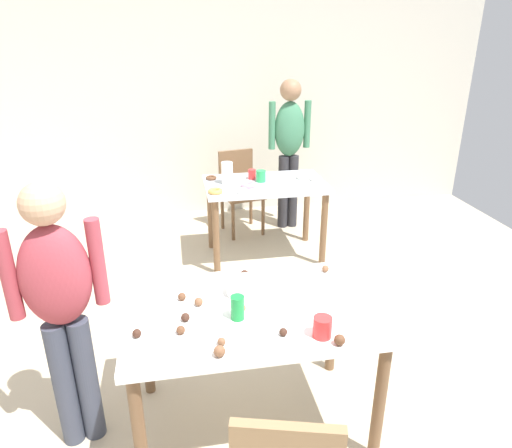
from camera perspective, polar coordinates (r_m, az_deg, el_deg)
ground_plane at (r=3.02m, az=1.03°, el=-19.77°), size 6.40×6.40×0.00m
wall_back at (r=5.45m, az=-5.67°, el=14.77°), size 6.40×0.10×2.60m
dining_table_near at (r=2.43m, az=-0.51°, el=-12.11°), size 1.27×0.81×0.75m
dining_table_far at (r=4.32m, az=1.12°, el=3.69°), size 1.11×0.68×0.75m
chair_far_table at (r=4.99m, az=-2.05°, el=4.65°), size 0.48×0.48×0.87m
person_girl_near at (r=2.41m, az=-22.94°, el=-8.60°), size 0.46×0.25×1.45m
person_adult_far at (r=4.97m, az=4.11°, el=10.11°), size 0.45×0.22×1.60m
mixing_bowl at (r=2.47m, az=-1.30°, el=-7.81°), size 0.20×0.20×0.07m
soda_can at (r=2.26m, az=-2.29°, el=-10.25°), size 0.07×0.07×0.12m
fork_near at (r=2.53m, az=10.52°, el=-8.29°), size 0.17×0.02×0.01m
cup_near_0 at (r=2.17m, az=8.17°, el=-12.44°), size 0.09×0.09×0.10m
cake_ball_0 at (r=2.45m, az=-9.10°, el=-8.81°), size 0.04×0.04×0.04m
cake_ball_1 at (r=2.06m, az=-4.52°, el=-15.34°), size 0.05×0.05×0.05m
cake_ball_2 at (r=2.12m, az=-4.27°, el=-14.24°), size 0.04×0.04×0.04m
cake_ball_3 at (r=2.62m, az=-1.41°, el=-6.18°), size 0.05×0.05×0.05m
cake_ball_4 at (r=2.29m, az=-8.68°, el=-11.27°), size 0.04×0.04×0.04m
cake_ball_5 at (r=2.17m, az=3.37°, el=-13.12°), size 0.04×0.04×0.04m
cake_ball_6 at (r=2.21m, az=-9.24°, el=-12.75°), size 0.04×0.04×0.04m
cake_ball_7 at (r=2.33m, az=-1.74°, el=-10.29°), size 0.04×0.04×0.04m
cake_ball_8 at (r=2.15m, az=10.24°, el=-13.86°), size 0.05×0.05×0.05m
cake_ball_9 at (r=2.23m, az=-14.45°, el=-12.89°), size 0.04×0.04×0.04m
cake_ball_10 at (r=2.72m, az=8.53°, el=-5.45°), size 0.04×0.04×0.04m
cake_ball_11 at (r=2.40m, az=-7.06°, el=-9.46°), size 0.04×0.04×0.04m
pitcher_far at (r=4.22m, az=-3.57°, el=6.26°), size 0.10×0.10×0.20m
cup_far_0 at (r=4.37m, az=-0.49°, el=6.14°), size 0.07×0.07×0.09m
cup_far_1 at (r=4.29m, az=0.61°, el=5.91°), size 0.09×0.09×0.11m
donut_far_0 at (r=4.42m, az=5.79°, el=5.83°), size 0.13×0.13×0.04m
donut_far_1 at (r=4.16m, az=-0.91°, el=4.90°), size 0.14×0.14×0.04m
donut_far_2 at (r=4.37m, az=7.38°, el=5.56°), size 0.12×0.12×0.03m
donut_far_3 at (r=4.39m, az=-5.53°, el=5.68°), size 0.10×0.10×0.03m
donut_far_4 at (r=4.00m, az=-1.69°, el=4.11°), size 0.11×0.11×0.03m
donut_far_5 at (r=4.00m, az=-5.01°, el=4.06°), size 0.13×0.13×0.04m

